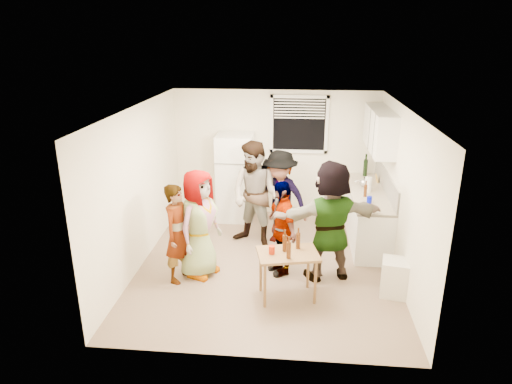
# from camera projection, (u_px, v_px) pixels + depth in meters

# --- Properties ---
(room) EXTENTS (4.00, 4.50, 2.50)m
(room) POSITION_uv_depth(u_px,v_px,m) (267.00, 264.00, 7.36)
(room) COLOR white
(room) RESTS_ON ground
(window) EXTENTS (1.12, 0.10, 1.06)m
(window) POSITION_uv_depth(u_px,v_px,m) (299.00, 124.00, 8.78)
(window) COLOR white
(window) RESTS_ON room
(refrigerator) EXTENTS (0.70, 0.70, 1.70)m
(refrigerator) POSITION_uv_depth(u_px,v_px,m) (236.00, 177.00, 8.91)
(refrigerator) COLOR white
(refrigerator) RESTS_ON ground
(counter_lower) EXTENTS (0.60, 2.20, 0.86)m
(counter_lower) POSITION_uv_depth(u_px,v_px,m) (366.00, 216.00, 8.14)
(counter_lower) COLOR white
(counter_lower) RESTS_ON ground
(countertop) EXTENTS (0.64, 2.22, 0.04)m
(countertop) POSITION_uv_depth(u_px,v_px,m) (368.00, 192.00, 8.00)
(countertop) COLOR #C0B29A
(countertop) RESTS_ON counter_lower
(backsplash) EXTENTS (0.03, 2.20, 0.36)m
(backsplash) POSITION_uv_depth(u_px,v_px,m) (386.00, 182.00, 7.90)
(backsplash) COLOR beige
(backsplash) RESTS_ON countertop
(upper_cabinets) EXTENTS (0.34, 1.60, 0.70)m
(upper_cabinets) POSITION_uv_depth(u_px,v_px,m) (380.00, 130.00, 7.82)
(upper_cabinets) COLOR white
(upper_cabinets) RESTS_ON room
(kettle) EXTENTS (0.26, 0.23, 0.19)m
(kettle) POSITION_uv_depth(u_px,v_px,m) (364.00, 186.00, 8.23)
(kettle) COLOR silver
(kettle) RESTS_ON countertop
(paper_towel) EXTENTS (0.12, 0.12, 0.26)m
(paper_towel) POSITION_uv_depth(u_px,v_px,m) (368.00, 192.00, 7.97)
(paper_towel) COLOR white
(paper_towel) RESTS_ON countertop
(wine_bottle) EXTENTS (0.08, 0.08, 0.32)m
(wine_bottle) POSITION_uv_depth(u_px,v_px,m) (365.00, 176.00, 8.83)
(wine_bottle) COLOR black
(wine_bottle) RESTS_ON countertop
(beer_bottle_counter) EXTENTS (0.05, 0.05, 0.21)m
(beer_bottle_counter) POSITION_uv_depth(u_px,v_px,m) (365.00, 197.00, 7.72)
(beer_bottle_counter) COLOR #47230C
(beer_bottle_counter) RESTS_ON countertop
(blue_cup) EXTENTS (0.08, 0.08, 0.11)m
(blue_cup) POSITION_uv_depth(u_px,v_px,m) (369.00, 203.00, 7.44)
(blue_cup) COLOR #040DBA
(blue_cup) RESTS_ON countertop
(picture_frame) EXTENTS (0.02, 0.16, 0.13)m
(picture_frame) POSITION_uv_depth(u_px,v_px,m) (377.00, 178.00, 8.47)
(picture_frame) COLOR gold
(picture_frame) RESTS_ON countertop
(trash_bin) EXTENTS (0.42, 0.42, 0.53)m
(trash_bin) POSITION_uv_depth(u_px,v_px,m) (394.00, 279.00, 6.43)
(trash_bin) COLOR beige
(trash_bin) RESTS_ON ground
(serving_table) EXTENTS (0.92, 0.71, 0.69)m
(serving_table) POSITION_uv_depth(u_px,v_px,m) (287.00, 297.00, 6.44)
(serving_table) COLOR brown
(serving_table) RESTS_ON ground
(beer_bottle_table) EXTENTS (0.06, 0.06, 0.24)m
(beer_bottle_table) POSITION_uv_depth(u_px,v_px,m) (285.00, 251.00, 6.27)
(beer_bottle_table) COLOR #47230C
(beer_bottle_table) RESTS_ON serving_table
(red_cup) EXTENTS (0.09, 0.09, 0.11)m
(red_cup) POSITION_uv_depth(u_px,v_px,m) (272.00, 253.00, 6.19)
(red_cup) COLOR #B42306
(red_cup) RESTS_ON serving_table
(guest_grey) EXTENTS (1.86, 1.46, 0.53)m
(guest_grey) POSITION_uv_depth(u_px,v_px,m) (201.00, 273.00, 7.07)
(guest_grey) COLOR gray
(guest_grey) RESTS_ON ground
(guest_stripe) EXTENTS (1.60, 1.02, 0.36)m
(guest_stripe) POSITION_uv_depth(u_px,v_px,m) (181.00, 278.00, 6.92)
(guest_stripe) COLOR #141933
(guest_stripe) RESTS_ON ground
(guest_back_left) EXTENTS (1.62, 2.05, 0.70)m
(guest_back_left) POSITION_uv_depth(u_px,v_px,m) (255.00, 244.00, 8.05)
(guest_back_left) COLOR brown
(guest_back_left) RESTS_ON ground
(guest_back_right) EXTENTS (1.71, 1.97, 0.62)m
(guest_back_right) POSITION_uv_depth(u_px,v_px,m) (279.00, 241.00, 8.16)
(guest_back_right) COLOR #414147
(guest_back_right) RESTS_ON ground
(guest_black) EXTENTS (1.72, 1.43, 0.36)m
(guest_black) POSITION_uv_depth(u_px,v_px,m) (281.00, 271.00, 7.13)
(guest_black) COLOR black
(guest_black) RESTS_ON ground
(guest_orange) EXTENTS (2.16, 2.25, 0.54)m
(guest_orange) POSITION_uv_depth(u_px,v_px,m) (327.00, 276.00, 6.98)
(guest_orange) COLOR #C98943
(guest_orange) RESTS_ON ground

